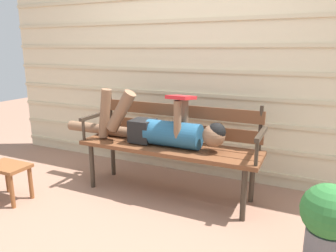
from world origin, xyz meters
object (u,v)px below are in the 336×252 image
object	(u,v)px
park_bench	(171,140)
footstool	(8,173)
reclining_person	(157,129)
potted_plant	(328,223)

from	to	relation	value
park_bench	footstool	bearing A→B (deg)	-148.03
park_bench	reclining_person	world-z (taller)	reclining_person
footstool	potted_plant	xyz separation A→B (m)	(2.49, 0.17, 0.06)
footstool	potted_plant	distance (m)	2.49
park_bench	potted_plant	xyz separation A→B (m)	(1.28, -0.59, -0.19)
park_bench	potted_plant	size ratio (longest dim) A/B	2.98
reclining_person	footstool	bearing A→B (deg)	-148.14
park_bench	potted_plant	distance (m)	1.42
footstool	park_bench	bearing A→B (deg)	31.97
park_bench	potted_plant	world-z (taller)	park_bench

